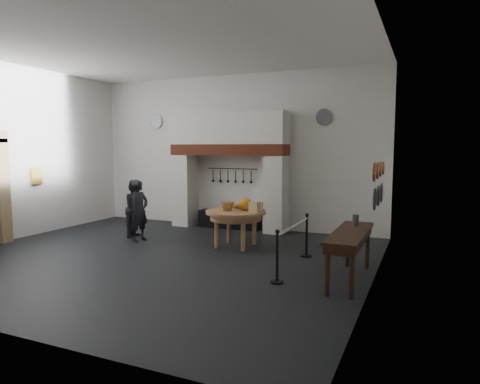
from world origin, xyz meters
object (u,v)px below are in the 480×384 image
at_px(work_table, 236,212).
at_px(visitor_far, 136,208).
at_px(barrier_post_near, 277,258).
at_px(barrier_post_far, 307,236).
at_px(iron_range, 230,220).
at_px(visitor_near, 139,211).
at_px(side_table, 350,233).

height_order(work_table, visitor_far, visitor_far).
distance_m(barrier_post_near, barrier_post_far, 2.00).
xyz_separation_m(visitor_far, barrier_post_far, (4.71, -0.22, -0.32)).
relative_size(iron_range, barrier_post_near, 2.11).
bearing_deg(visitor_far, barrier_post_near, -135.42).
distance_m(visitor_near, visitor_far, 0.57).
relative_size(iron_range, visitor_near, 1.22).
xyz_separation_m(iron_range, work_table, (1.14, -2.10, 0.59)).
distance_m(iron_range, visitor_far, 2.81).
bearing_deg(work_table, barrier_post_near, -51.18).
xyz_separation_m(work_table, visitor_near, (-2.50, -0.43, -0.06)).
xyz_separation_m(visitor_near, visitor_far, (-0.40, 0.40, -0.01)).
bearing_deg(iron_range, side_table, -42.24).
bearing_deg(visitor_near, barrier_post_near, -104.91).
height_order(iron_range, barrier_post_far, barrier_post_far).
relative_size(visitor_near, barrier_post_near, 1.74).
bearing_deg(barrier_post_near, work_table, 128.82).
relative_size(visitor_near, barrier_post_far, 1.74).
distance_m(iron_range, visitor_near, 2.92).
height_order(work_table, visitor_near, visitor_near).
distance_m(work_table, barrier_post_far, 1.87).
distance_m(visitor_far, barrier_post_near, 5.22).
bearing_deg(barrier_post_far, work_table, 172.00).
relative_size(work_table, side_table, 0.66).
bearing_deg(side_table, visitor_near, 167.66).
bearing_deg(work_table, barrier_post_far, -8.00).
xyz_separation_m(visitor_near, barrier_post_near, (4.31, -1.82, -0.33)).
relative_size(visitor_far, barrier_post_near, 1.70).
distance_m(work_table, visitor_far, 2.90).
distance_m(side_table, barrier_post_near, 1.37).
xyz_separation_m(side_table, barrier_post_near, (-1.14, -0.63, -0.42)).
distance_m(iron_range, barrier_post_far, 3.78).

